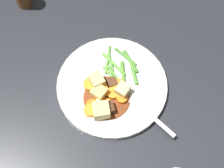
# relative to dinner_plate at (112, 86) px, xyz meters

# --- Properties ---
(ground_plane) EXTENTS (3.00, 3.00, 0.00)m
(ground_plane) POSITION_rel_dinner_plate_xyz_m (0.00, 0.00, -0.01)
(ground_plane) COLOR #26282D
(dinner_plate) EXTENTS (0.27, 0.27, 0.02)m
(dinner_plate) POSITION_rel_dinner_plate_xyz_m (0.00, 0.00, 0.00)
(dinner_plate) COLOR white
(dinner_plate) RESTS_ON ground_plane
(stew_sauce) EXTENTS (0.11, 0.11, 0.00)m
(stew_sauce) POSITION_rel_dinner_plate_xyz_m (0.04, -0.00, 0.01)
(stew_sauce) COLOR brown
(stew_sauce) RESTS_ON dinner_plate
(carrot_slice_0) EXTENTS (0.03, 0.03, 0.01)m
(carrot_slice_0) POSITION_rel_dinner_plate_xyz_m (0.07, -0.03, 0.01)
(carrot_slice_0) COLOR orange
(carrot_slice_0) RESTS_ON dinner_plate
(carrot_slice_1) EXTENTS (0.04, 0.04, 0.01)m
(carrot_slice_1) POSITION_rel_dinner_plate_xyz_m (0.03, 0.01, 0.02)
(carrot_slice_1) COLOR orange
(carrot_slice_1) RESTS_ON dinner_plate
(carrot_slice_2) EXTENTS (0.04, 0.04, 0.01)m
(carrot_slice_2) POSITION_rel_dinner_plate_xyz_m (0.00, 0.02, 0.01)
(carrot_slice_2) COLOR orange
(carrot_slice_2) RESTS_ON dinner_plate
(carrot_slice_3) EXTENTS (0.03, 0.03, 0.01)m
(carrot_slice_3) POSITION_rel_dinner_plate_xyz_m (0.08, -0.03, 0.01)
(carrot_slice_3) COLOR orange
(carrot_slice_3) RESTS_ON dinner_plate
(carrot_slice_4) EXTENTS (0.05, 0.05, 0.01)m
(carrot_slice_4) POSITION_rel_dinner_plate_xyz_m (0.02, -0.05, 0.02)
(carrot_slice_4) COLOR orange
(carrot_slice_4) RESTS_ON dinner_plate
(carrot_slice_5) EXTENTS (0.03, 0.03, 0.01)m
(carrot_slice_5) POSITION_rel_dinner_plate_xyz_m (0.06, 0.01, 0.01)
(carrot_slice_5) COLOR orange
(carrot_slice_5) RESTS_ON dinner_plate
(carrot_slice_6) EXTENTS (0.04, 0.04, 0.01)m
(carrot_slice_6) POSITION_rel_dinner_plate_xyz_m (0.03, 0.04, 0.02)
(carrot_slice_6) COLOR orange
(carrot_slice_6) RESTS_ON dinner_plate
(carrot_slice_7) EXTENTS (0.03, 0.03, 0.01)m
(carrot_slice_7) POSITION_rel_dinner_plate_xyz_m (0.02, -0.02, 0.02)
(carrot_slice_7) COLOR orange
(carrot_slice_7) RESTS_ON dinner_plate
(potato_chunk_0) EXTENTS (0.05, 0.05, 0.03)m
(potato_chunk_0) POSITION_rel_dinner_plate_xyz_m (0.01, -0.03, 0.03)
(potato_chunk_0) COLOR #E5CC7A
(potato_chunk_0) RESTS_ON dinner_plate
(potato_chunk_1) EXTENTS (0.04, 0.04, 0.03)m
(potato_chunk_1) POSITION_rel_dinner_plate_xyz_m (0.04, -0.02, 0.02)
(potato_chunk_1) COLOR #DBBC6B
(potato_chunk_1) RESTS_ON dinner_plate
(potato_chunk_2) EXTENTS (0.05, 0.05, 0.03)m
(potato_chunk_2) POSITION_rel_dinner_plate_xyz_m (0.08, -0.00, 0.03)
(potato_chunk_2) COLOR #E5CC7A
(potato_chunk_2) RESTS_ON dinner_plate
(potato_chunk_3) EXTENTS (0.04, 0.04, 0.03)m
(potato_chunk_3) POSITION_rel_dinner_plate_xyz_m (0.01, 0.03, 0.02)
(potato_chunk_3) COLOR #EAD68C
(potato_chunk_3) RESTS_ON dinner_plate
(potato_chunk_4) EXTENTS (0.03, 0.03, 0.02)m
(potato_chunk_4) POSITION_rel_dinner_plate_xyz_m (0.07, -0.01, 0.02)
(potato_chunk_4) COLOR #EAD68C
(potato_chunk_4) RESTS_ON dinner_plate
(meat_chunk_0) EXTENTS (0.04, 0.04, 0.02)m
(meat_chunk_0) POSITION_rel_dinner_plate_xyz_m (0.07, 0.01, 0.02)
(meat_chunk_0) COLOR #4C2B19
(meat_chunk_0) RESTS_ON dinner_plate
(meat_chunk_1) EXTENTS (0.03, 0.03, 0.02)m
(meat_chunk_1) POSITION_rel_dinner_plate_xyz_m (0.00, 0.00, 0.02)
(meat_chunk_1) COLOR #56331E
(meat_chunk_1) RESTS_ON dinner_plate
(green_bean_0) EXTENTS (0.06, 0.06, 0.01)m
(green_bean_0) POSITION_rel_dinner_plate_xyz_m (-0.07, 0.03, 0.01)
(green_bean_0) COLOR #4C8E33
(green_bean_0) RESTS_ON dinner_plate
(green_bean_1) EXTENTS (0.08, 0.02, 0.01)m
(green_bean_1) POSITION_rel_dinner_plate_xyz_m (-0.06, -0.03, 0.01)
(green_bean_1) COLOR #66AD42
(green_bean_1) RESTS_ON dinner_plate
(green_bean_2) EXTENTS (0.05, 0.03, 0.01)m
(green_bean_2) POSITION_rel_dinner_plate_xyz_m (-0.06, -0.02, 0.01)
(green_bean_2) COLOR #66AD42
(green_bean_2) RESTS_ON dinner_plate
(green_bean_3) EXTENTS (0.07, 0.03, 0.01)m
(green_bean_3) POSITION_rel_dinner_plate_xyz_m (-0.02, 0.02, 0.01)
(green_bean_3) COLOR #66AD42
(green_bean_3) RESTS_ON dinner_plate
(green_bean_4) EXTENTS (0.04, 0.07, 0.01)m
(green_bean_4) POSITION_rel_dinner_plate_xyz_m (-0.08, 0.01, 0.01)
(green_bean_4) COLOR #4C8E33
(green_bean_4) RESTS_ON dinner_plate
(green_bean_5) EXTENTS (0.05, 0.07, 0.01)m
(green_bean_5) POSITION_rel_dinner_plate_xyz_m (-0.02, 0.00, 0.01)
(green_bean_5) COLOR #599E38
(green_bean_5) RESTS_ON dinner_plate
(green_bean_6) EXTENTS (0.04, 0.05, 0.01)m
(green_bean_6) POSITION_rel_dinner_plate_xyz_m (-0.02, -0.01, 0.01)
(green_bean_6) COLOR #66AD42
(green_bean_6) RESTS_ON dinner_plate
(green_bean_7) EXTENTS (0.06, 0.04, 0.01)m
(green_bean_7) POSITION_rel_dinner_plate_xyz_m (-0.05, 0.04, 0.01)
(green_bean_7) COLOR #599E38
(green_bean_7) RESTS_ON dinner_plate
(green_bean_8) EXTENTS (0.07, 0.04, 0.01)m
(green_bean_8) POSITION_rel_dinner_plate_xyz_m (-0.03, 0.02, 0.01)
(green_bean_8) COLOR #599E38
(green_bean_8) RESTS_ON dinner_plate
(green_bean_9) EXTENTS (0.05, 0.08, 0.01)m
(green_bean_9) POSITION_rel_dinner_plate_xyz_m (-0.05, -0.01, 0.01)
(green_bean_9) COLOR #66AD42
(green_bean_9) RESTS_ON dinner_plate
(fork) EXTENTS (0.09, 0.16, 0.00)m
(fork) POSITION_rel_dinner_plate_xyz_m (0.04, 0.09, 0.01)
(fork) COLOR silver
(fork) RESTS_ON dinner_plate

